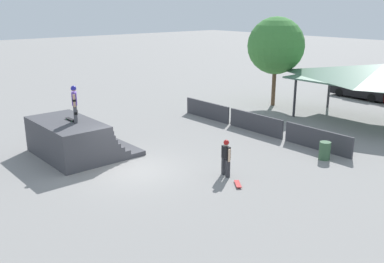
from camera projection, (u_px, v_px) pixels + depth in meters
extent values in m
plane|color=gray|center=(133.00, 171.00, 18.65)|extent=(160.00, 160.00, 0.00)
cube|color=#424247|center=(86.00, 150.00, 20.91)|extent=(4.45, 4.08, 0.22)
cube|color=#424247|center=(77.00, 148.00, 20.59)|extent=(4.45, 3.25, 0.22)
cube|color=#424247|center=(74.00, 144.00, 20.43)|extent=(4.45, 2.94, 0.22)
cube|color=#424247|center=(72.00, 141.00, 20.30)|extent=(4.45, 2.73, 0.22)
cube|color=#424247|center=(70.00, 137.00, 20.20)|extent=(4.45, 2.59, 0.22)
cube|color=#424247|center=(68.00, 132.00, 20.10)|extent=(4.45, 2.48, 0.22)
cube|color=#424247|center=(67.00, 128.00, 20.02)|extent=(4.45, 2.41, 0.22)
cube|color=#424247|center=(67.00, 124.00, 19.95)|extent=(4.45, 2.37, 0.22)
cylinder|color=silver|center=(89.00, 118.00, 20.66)|extent=(4.36, 0.07, 0.07)
cube|color=#4C4C51|center=(75.00, 114.00, 19.57)|extent=(0.21, 0.21, 0.82)
cube|color=black|center=(76.00, 113.00, 19.57)|extent=(0.23, 0.21, 0.12)
cube|color=#4C4C51|center=(76.00, 112.00, 19.91)|extent=(0.21, 0.21, 0.82)
cube|color=black|center=(76.00, 111.00, 19.90)|extent=(0.23, 0.21, 0.12)
cube|color=#6B4CB7|center=(74.00, 98.00, 19.54)|extent=(0.50, 0.40, 0.58)
cylinder|color=tan|center=(74.00, 101.00, 19.30)|extent=(0.15, 0.15, 0.58)
cylinder|color=black|center=(74.00, 100.00, 19.29)|extent=(0.22, 0.22, 0.09)
cylinder|color=tan|center=(74.00, 98.00, 19.81)|extent=(0.15, 0.15, 0.58)
cylinder|color=black|center=(74.00, 98.00, 19.81)|extent=(0.22, 0.22, 0.09)
sphere|color=tan|center=(74.00, 89.00, 19.42)|extent=(0.23, 0.23, 0.23)
sphere|color=#232399|center=(73.00, 88.00, 19.41)|extent=(0.25, 0.25, 0.25)
cylinder|color=green|center=(74.00, 121.00, 19.99)|extent=(0.05, 0.03, 0.05)
cylinder|color=green|center=(72.00, 121.00, 19.90)|extent=(0.05, 0.03, 0.05)
cylinder|color=green|center=(70.00, 119.00, 20.33)|extent=(0.05, 0.03, 0.05)
cylinder|color=green|center=(67.00, 119.00, 20.24)|extent=(0.05, 0.03, 0.05)
cube|color=black|center=(71.00, 119.00, 20.10)|extent=(0.79, 0.23, 0.02)
cube|color=black|center=(74.00, 120.00, 19.84)|extent=(0.10, 0.20, 0.02)
cube|color=#2D2D33|center=(224.00, 166.00, 18.12)|extent=(0.17, 0.17, 0.77)
cube|color=#2D2D33|center=(228.00, 169.00, 17.83)|extent=(0.17, 0.17, 0.77)
cube|color=black|center=(226.00, 152.00, 17.79)|extent=(0.45, 0.30, 0.54)
cylinder|color=beige|center=(223.00, 152.00, 18.02)|extent=(0.12, 0.12, 0.54)
cylinder|color=beige|center=(229.00, 155.00, 17.58)|extent=(0.12, 0.12, 0.54)
sphere|color=beige|center=(226.00, 143.00, 17.67)|extent=(0.21, 0.21, 0.21)
sphere|color=#B21919|center=(226.00, 143.00, 17.66)|extent=(0.24, 0.24, 0.24)
cylinder|color=silver|center=(240.00, 187.00, 16.90)|extent=(0.06, 0.06, 0.05)
cylinder|color=silver|center=(237.00, 187.00, 16.89)|extent=(0.06, 0.06, 0.05)
cylinder|color=silver|center=(239.00, 182.00, 17.34)|extent=(0.06, 0.06, 0.05)
cylinder|color=silver|center=(235.00, 182.00, 17.34)|extent=(0.06, 0.06, 0.05)
cube|color=#B22323|center=(238.00, 184.00, 17.11)|extent=(0.72, 0.62, 0.02)
cube|color=#B22323|center=(239.00, 187.00, 16.77)|extent=(0.19, 0.21, 0.02)
cube|color=#3D3D42|center=(207.00, 110.00, 27.20)|extent=(3.83, 0.12, 1.05)
cube|color=#3D3D42|center=(256.00, 123.00, 24.23)|extent=(3.83, 0.12, 1.05)
cube|color=#3D3D42|center=(318.00, 139.00, 21.26)|extent=(3.83, 0.12, 1.05)
cylinder|color=#2D2D33|center=(295.00, 98.00, 27.42)|extent=(0.16, 0.16, 2.45)
cylinder|color=#2D2D33|center=(329.00, 90.00, 29.86)|extent=(0.16, 0.16, 2.45)
cube|color=#4C705B|center=(381.00, 84.00, 24.94)|extent=(10.77, 4.61, 0.10)
pyramid|color=#4C705B|center=(383.00, 74.00, 24.77)|extent=(10.55, 4.52, 1.14)
cylinder|color=brown|center=(274.00, 86.00, 30.52)|extent=(0.28, 0.28, 2.82)
sphere|color=#3D7F38|center=(276.00, 46.00, 29.72)|extent=(3.96, 3.96, 3.96)
cylinder|color=#385B3D|center=(325.00, 151.00, 19.90)|extent=(0.52, 0.52, 0.85)
cube|color=black|center=(361.00, 92.00, 33.22)|extent=(4.61, 1.92, 0.62)
cube|color=#283342|center=(360.00, 85.00, 33.15)|extent=(2.17, 1.53, 0.46)
cube|color=black|center=(361.00, 82.00, 33.09)|extent=(2.07, 1.49, 0.04)
cylinder|color=black|center=(383.00, 95.00, 32.66)|extent=(0.65, 0.23, 0.64)
cylinder|color=black|center=(372.00, 98.00, 31.76)|extent=(0.65, 0.23, 0.64)
cylinder|color=black|center=(351.00, 90.00, 34.76)|extent=(0.65, 0.23, 0.64)
cylinder|color=black|center=(339.00, 92.00, 33.87)|extent=(0.65, 0.23, 0.64)
cylinder|color=black|center=(375.00, 98.00, 31.79)|extent=(0.66, 0.28, 0.64)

